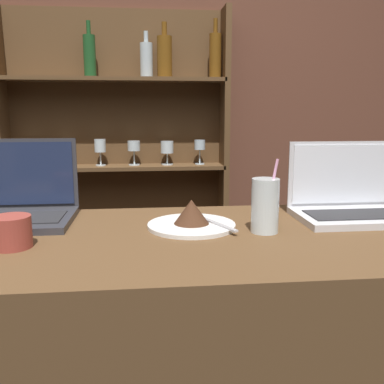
{
  "coord_description": "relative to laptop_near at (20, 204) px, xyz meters",
  "views": [
    {
      "loc": [
        0.03,
        -0.68,
        1.3
      ],
      "look_at": [
        0.14,
        0.34,
        1.1
      ],
      "focal_mm": 40.0,
      "sensor_mm": 36.0,
      "label": 1
    }
  ],
  "objects": [
    {
      "name": "back_wall",
      "position": [
        0.32,
        1.24,
        0.3
      ],
      "size": [
        7.0,
        0.06,
        2.7
      ],
      "color": "brown",
      "rests_on": "ground_plane"
    },
    {
      "name": "coffee_cup",
      "position": [
        0.05,
        -0.25,
        -0.01
      ],
      "size": [
        0.09,
        0.09,
        0.07
      ],
      "color": "#993D33",
      "rests_on": "bar_counter"
    },
    {
      "name": "laptop_near",
      "position": [
        0.0,
        0.0,
        0.0
      ],
      "size": [
        0.29,
        0.24,
        0.22
      ],
      "color": "#333338",
      "rests_on": "bar_counter"
    },
    {
      "name": "cake_plate",
      "position": [
        0.46,
        -0.12,
        -0.02
      ],
      "size": [
        0.23,
        0.23,
        0.07
      ],
      "color": "white",
      "rests_on": "bar_counter"
    },
    {
      "name": "back_shelf",
      "position": [
        0.2,
        1.16,
        -0.08
      ],
      "size": [
        1.18,
        0.18,
        1.82
      ],
      "color": "brown",
      "rests_on": "ground_plane"
    },
    {
      "name": "laptop_far",
      "position": [
        0.91,
        -0.06,
        0.0
      ],
      "size": [
        0.31,
        0.21,
        0.21
      ],
      "color": "silver",
      "rests_on": "bar_counter"
    },
    {
      "name": "water_glass",
      "position": [
        0.63,
        -0.18,
        0.02
      ],
      "size": [
        0.07,
        0.07,
        0.18
      ],
      "color": "silver",
      "rests_on": "bar_counter"
    }
  ]
}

